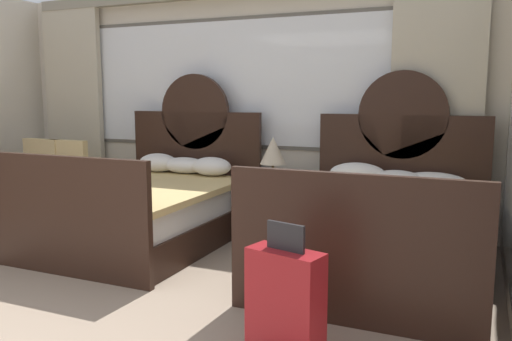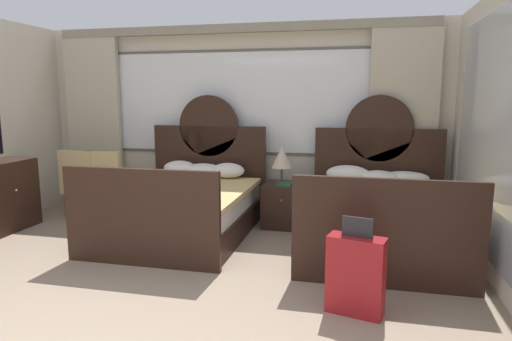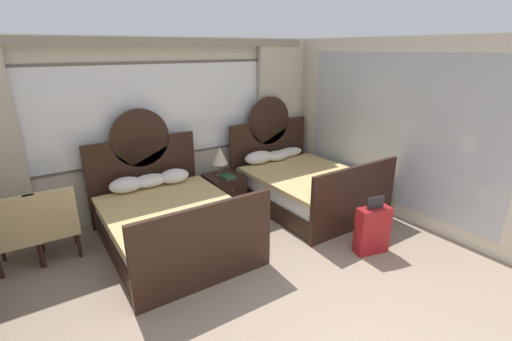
{
  "view_description": "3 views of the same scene",
  "coord_description": "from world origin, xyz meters",
  "px_view_note": "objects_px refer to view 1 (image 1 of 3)",
  "views": [
    {
      "loc": [
        2.67,
        -1.17,
        1.48
      ],
      "look_at": [
        0.97,
        2.76,
        0.85
      ],
      "focal_mm": 36.25,
      "sensor_mm": 36.0,
      "label": 1
    },
    {
      "loc": [
        1.7,
        -1.94,
        1.68
      ],
      "look_at": [
        0.74,
        2.25,
        0.97
      ],
      "focal_mm": 31.13,
      "sensor_mm": 36.0,
      "label": 2
    },
    {
      "loc": [
        -1.81,
        -1.14,
        2.55
      ],
      "look_at": [
        0.82,
        2.77,
        0.92
      ],
      "focal_mm": 25.07,
      "sensor_mm": 36.0,
      "label": 3
    }
  ],
  "objects_px": {
    "nightstand_between_beds": "(277,211)",
    "armchair_by_window_left": "(78,177)",
    "bed_near_window": "(147,206)",
    "armchair_by_window_centre": "(53,175)",
    "suitcase_on_floor": "(285,303)",
    "bed_near_mirror": "(381,231)",
    "table_lamp_on_nightstand": "(273,151)",
    "book_on_nightstand": "(274,185)"
  },
  "relations": [
    {
      "from": "nightstand_between_beds",
      "to": "armchair_by_window_left",
      "type": "height_order",
      "value": "armchair_by_window_left"
    },
    {
      "from": "bed_near_window",
      "to": "armchair_by_window_left",
      "type": "relative_size",
      "value": 2.27
    },
    {
      "from": "armchair_by_window_centre",
      "to": "suitcase_on_floor",
      "type": "bearing_deg",
      "value": -29.17
    },
    {
      "from": "bed_near_window",
      "to": "armchair_by_window_centre",
      "type": "bearing_deg",
      "value": 164.54
    },
    {
      "from": "bed_near_mirror",
      "to": "table_lamp_on_nightstand",
      "type": "relative_size",
      "value": 4.47
    },
    {
      "from": "armchair_by_window_centre",
      "to": "suitcase_on_floor",
      "type": "xyz_separation_m",
      "value": [
        3.81,
        -2.12,
        -0.19
      ]
    },
    {
      "from": "table_lamp_on_nightstand",
      "to": "armchair_by_window_centre",
      "type": "height_order",
      "value": "table_lamp_on_nightstand"
    },
    {
      "from": "table_lamp_on_nightstand",
      "to": "book_on_nightstand",
      "type": "relative_size",
      "value": 1.87
    },
    {
      "from": "book_on_nightstand",
      "to": "armchair_by_window_left",
      "type": "xyz_separation_m",
      "value": [
        -2.49,
        -0.03,
        -0.07
      ]
    },
    {
      "from": "bed_near_window",
      "to": "suitcase_on_floor",
      "type": "height_order",
      "value": "bed_near_window"
    },
    {
      "from": "nightstand_between_beds",
      "to": "suitcase_on_floor",
      "type": "relative_size",
      "value": 0.74
    },
    {
      "from": "bed_near_mirror",
      "to": "nightstand_between_beds",
      "type": "height_order",
      "value": "bed_near_mirror"
    },
    {
      "from": "book_on_nightstand",
      "to": "suitcase_on_floor",
      "type": "relative_size",
      "value": 0.33
    },
    {
      "from": "nightstand_between_beds",
      "to": "armchair_by_window_centre",
      "type": "height_order",
      "value": "armchair_by_window_centre"
    },
    {
      "from": "armchair_by_window_centre",
      "to": "suitcase_on_floor",
      "type": "distance_m",
      "value": 4.36
    },
    {
      "from": "armchair_by_window_left",
      "to": "armchair_by_window_centre",
      "type": "height_order",
      "value": "same"
    },
    {
      "from": "nightstand_between_beds",
      "to": "armchair_by_window_centre",
      "type": "distance_m",
      "value": 2.89
    },
    {
      "from": "suitcase_on_floor",
      "to": "bed_near_mirror",
      "type": "bearing_deg",
      "value": 81.59
    },
    {
      "from": "bed_near_window",
      "to": "nightstand_between_beds",
      "type": "distance_m",
      "value": 1.32
    },
    {
      "from": "nightstand_between_beds",
      "to": "armchair_by_window_left",
      "type": "bearing_deg",
      "value": -176.74
    },
    {
      "from": "bed_near_mirror",
      "to": "armchair_by_window_centre",
      "type": "xyz_separation_m",
      "value": [
        -4.05,
        0.47,
        0.15
      ]
    },
    {
      "from": "table_lamp_on_nightstand",
      "to": "armchair_by_window_left",
      "type": "distance_m",
      "value": 2.46
    },
    {
      "from": "bed_near_mirror",
      "to": "table_lamp_on_nightstand",
      "type": "distance_m",
      "value": 1.48
    },
    {
      "from": "nightstand_between_beds",
      "to": "book_on_nightstand",
      "type": "height_order",
      "value": "book_on_nightstand"
    },
    {
      "from": "bed_near_mirror",
      "to": "table_lamp_on_nightstand",
      "type": "xyz_separation_m",
      "value": [
        -1.22,
        0.64,
        0.55
      ]
    },
    {
      "from": "table_lamp_on_nightstand",
      "to": "bed_near_window",
      "type": "bearing_deg",
      "value": -150.46
    },
    {
      "from": "book_on_nightstand",
      "to": "table_lamp_on_nightstand",
      "type": "bearing_deg",
      "value": 117.13
    },
    {
      "from": "nightstand_between_beds",
      "to": "armchair_by_window_centre",
      "type": "bearing_deg",
      "value": -177.2
    },
    {
      "from": "bed_near_window",
      "to": "table_lamp_on_nightstand",
      "type": "relative_size",
      "value": 4.47
    },
    {
      "from": "bed_near_window",
      "to": "table_lamp_on_nightstand",
      "type": "bearing_deg",
      "value": 29.54
    },
    {
      "from": "table_lamp_on_nightstand",
      "to": "armchair_by_window_centre",
      "type": "xyz_separation_m",
      "value": [
        -2.83,
        -0.16,
        -0.4
      ]
    },
    {
      "from": "nightstand_between_beds",
      "to": "suitcase_on_floor",
      "type": "height_order",
      "value": "suitcase_on_floor"
    },
    {
      "from": "suitcase_on_floor",
      "to": "nightstand_between_beds",
      "type": "bearing_deg",
      "value": 112.22
    },
    {
      "from": "bed_near_mirror",
      "to": "armchair_by_window_centre",
      "type": "height_order",
      "value": "bed_near_mirror"
    },
    {
      "from": "bed_near_mirror",
      "to": "armchair_by_window_centre",
      "type": "relative_size",
      "value": 2.27
    },
    {
      "from": "table_lamp_on_nightstand",
      "to": "nightstand_between_beds",
      "type": "bearing_deg",
      "value": -20.59
    },
    {
      "from": "book_on_nightstand",
      "to": "suitcase_on_floor",
      "type": "height_order",
      "value": "suitcase_on_floor"
    },
    {
      "from": "book_on_nightstand",
      "to": "suitcase_on_floor",
      "type": "distance_m",
      "value": 2.36
    },
    {
      "from": "armchair_by_window_centre",
      "to": "nightstand_between_beds",
      "type": "bearing_deg",
      "value": 2.8
    },
    {
      "from": "suitcase_on_floor",
      "to": "bed_near_window",
      "type": "bearing_deg",
      "value": 141.77
    },
    {
      "from": "armchair_by_window_centre",
      "to": "suitcase_on_floor",
      "type": "height_order",
      "value": "armchair_by_window_centre"
    },
    {
      "from": "nightstand_between_beds",
      "to": "suitcase_on_floor",
      "type": "bearing_deg",
      "value": -67.78
    }
  ]
}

